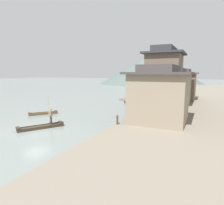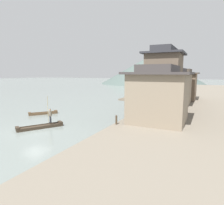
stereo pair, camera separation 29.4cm
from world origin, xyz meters
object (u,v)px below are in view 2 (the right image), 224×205
Objects in this scene: house_waterfront_nearest at (159,95)px; house_waterfront_tall at (174,87)px; boat_moored_nearest at (43,113)px; mooring_post_dock_far at (161,97)px; boat_moored_second at (147,97)px; boat_moored_far at (133,111)px; boat_moored_third at (127,101)px; boatman_person at (50,114)px; house_waterfront_narrow at (181,85)px; boat_midriver_drifting at (136,94)px; mooring_post_dock_near at (116,120)px; house_waterfront_second at (164,81)px; boat_foreground_poled at (40,127)px; mooring_post_dock_mid at (147,105)px.

house_waterfront_tall is (-0.34, 13.23, -0.01)m from house_waterfront_nearest.
mooring_post_dock_far is at bearing 54.63° from boat_moored_nearest.
boat_moored_second is 0.88× the size of boat_moored_far.
boat_moored_third is at bearing 159.06° from house_waterfront_tall.
boatman_person is 0.45× the size of house_waterfront_narrow.
boat_moored_third reaches higher than boat_moored_second.
boat_midriver_drifting is (-7.99, 24.58, -0.09)m from boat_moored_far.
mooring_post_dock_far reaches higher than mooring_post_dock_near.
house_waterfront_nearest is (8.77, -26.93, 3.61)m from boat_moored_second.
boat_moored_nearest is 0.54× the size of house_waterfront_nearest.
house_waterfront_narrow is (0.64, 14.90, -1.31)m from house_waterfront_second.
house_waterfront_tall is at bearing 51.53° from boat_moored_far.
mooring_post_dock_near is (9.73, -34.50, 1.06)m from boat_midriver_drifting.
house_waterfront_second is 10.31m from mooring_post_dock_near.
house_waterfront_nearest is at bearing -88.52° from house_waterfront_tall.
mooring_post_dock_near is at bearing -80.04° from boat_moored_far.
boat_foreground_poled is at bearing -93.76° from boat_moored_third.
boatman_person is at bearing -167.71° from mooring_post_dock_near.
house_waterfront_narrow is at bearing 69.35° from boat_moored_far.
house_waterfront_narrow reaches higher than boatman_person.
boat_midriver_drifting is at bearing 135.48° from boat_moored_second.
boatman_person is 3.09× the size of mooring_post_dock_far.
boat_moored_third is 6.99m from mooring_post_dock_far.
boat_foreground_poled is 32.75m from boat_moored_second.
boatman_person is at bearing -113.42° from house_waterfront_narrow.
house_waterfront_nearest is 19.49m from mooring_post_dock_far.
house_waterfront_second is 5.54m from mooring_post_dock_mid.
house_waterfront_second is at bearing 72.14° from mooring_post_dock_near.
house_waterfront_second reaches higher than boat_foreground_poled.
house_waterfront_narrow is (16.98, 20.90, 3.59)m from boat_moored_nearest.
boat_foreground_poled is 13.56m from house_waterfront_nearest.
boatman_person is 3.18× the size of mooring_post_dock_near.
house_waterfront_nearest is (13.38, -31.46, 3.58)m from boat_midriver_drifting.
boat_midriver_drifting is 0.68× the size of house_waterfront_narrow.
boat_moored_nearest is at bearing 132.52° from boat_foreground_poled.
boatman_person is 0.82× the size of boat_moored_nearest.
boat_moored_second is 0.50× the size of house_waterfront_nearest.
mooring_post_dock_mid reaches higher than boat_foreground_poled.
boat_midriver_drifting reaches higher than boat_foreground_poled.
boat_midriver_drifting is at bearing 102.12° from boat_moored_third.
mooring_post_dock_near is (1.74, -9.91, 0.97)m from boat_moored_far.
boatman_person is at bearing -94.39° from boat_moored_second.
boat_midriver_drifting is (3.69, 31.38, 0.01)m from boat_moored_nearest.
boat_moored_nearest is 27.17m from house_waterfront_narrow.
mooring_post_dock_mid is at bearing 44.64° from boat_moored_far.
mooring_post_dock_mid is at bearing 113.03° from house_waterfront_nearest.
mooring_post_dock_far is at bearing 71.77° from boat_foreground_poled.
boat_moored_second is 3.48× the size of mooring_post_dock_far.
mooring_post_dock_near is at bearing -98.46° from house_waterfront_narrow.
boat_midriver_drifting is 4.75× the size of mooring_post_dock_near.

